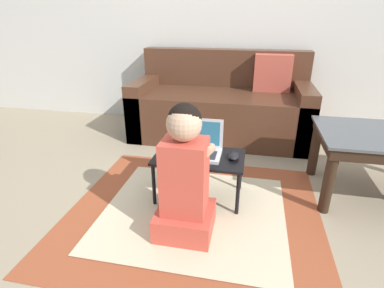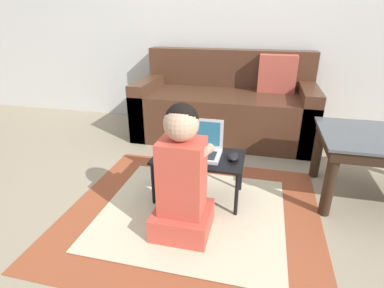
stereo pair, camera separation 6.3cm
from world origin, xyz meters
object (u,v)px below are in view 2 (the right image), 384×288
Objects in this scene: laptop_desk at (199,161)px; couch at (225,107)px; person_seated at (182,178)px; laptop at (199,149)px; computer_mouse at (233,156)px.

couch is at bearing 89.54° from laptop_desk.
laptop_desk is 0.38m from person_seated.
person_seated is at bearing -90.57° from laptop.
couch reaches higher than laptop.
laptop reaches higher than laptop_desk.
couch reaches higher than person_seated.
laptop is 0.40m from person_seated.
couch is at bearing 89.17° from person_seated.
couch is 15.43× the size of computer_mouse.
computer_mouse is (0.22, -1.22, 0.04)m from couch.
couch is 1.24m from computer_mouse.
person_seated reaches higher than laptop_desk.
couch reaches higher than laptop_desk.
couch is at bearing 89.08° from laptop.
computer_mouse is at bearing 1.03° from laptop_desk.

